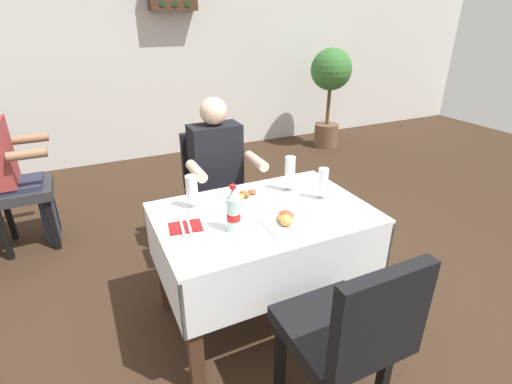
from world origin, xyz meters
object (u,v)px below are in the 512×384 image
chair_near_camera_side (348,332)px  napkin_cutlery_set (186,227)px  seated_diner_far (219,175)px  plate_near_camera (286,220)px  background_chair_right (6,185)px  background_patron (8,166)px  chair_far_diner_seat (217,189)px  beer_glass_left (323,183)px  beer_glass_right (290,174)px  main_dining_table (263,237)px  plate_far_diner (244,197)px  potted_plant_corner (330,82)px  beer_glass_middle (192,191)px  cola_bottle_primary (233,211)px

chair_near_camera_side → napkin_cutlery_set: bearing=119.1°
seated_diner_far → plate_near_camera: seated_diner_far is taller
background_chair_right → background_patron: bearing=-0.0°
chair_far_diner_seat → beer_glass_left: chair_far_diner_seat is taller
beer_glass_right → main_dining_table: bearing=-146.4°
plate_near_camera → napkin_cutlery_set: plate_near_camera is taller
beer_glass_left → background_chair_right: background_chair_right is taller
background_chair_right → chair_far_diner_seat: bearing=-27.7°
plate_far_diner → napkin_cutlery_set: plate_far_diner is taller
chair_near_camera_side → beer_glass_right: 1.06m
chair_far_diner_seat → potted_plant_corner: 3.08m
seated_diner_far → background_chair_right: size_ratio=1.30×
chair_near_camera_side → seated_diner_far: bearing=90.6°
background_chair_right → beer_glass_left: bearing=-40.2°
beer_glass_left → main_dining_table: bearing=179.2°
background_chair_right → background_patron: 0.16m
beer_glass_left → background_chair_right: size_ratio=0.20×
chair_far_diner_seat → seated_diner_far: 0.19m
beer_glass_middle → cola_bottle_primary: bearing=-71.1°
plate_near_camera → beer_glass_middle: 0.56m
chair_far_diner_seat → beer_glass_middle: bearing=-121.1°
main_dining_table → napkin_cutlery_set: (-0.45, 0.02, 0.18)m
napkin_cutlery_set → potted_plant_corner: (2.84, 2.69, 0.17)m
seated_diner_far → beer_glass_middle: bearing=-125.4°
plate_near_camera → beer_glass_left: size_ratio=1.26×
beer_glass_left → potted_plant_corner: 3.37m
beer_glass_left → beer_glass_middle: size_ratio=0.99×
seated_diner_far → cola_bottle_primary: (-0.22, -0.81, 0.14)m
beer_glass_middle → background_patron: (-1.07, 1.35, -0.14)m
chair_far_diner_seat → plate_far_diner: (-0.03, -0.60, 0.20)m
potted_plant_corner → chair_far_diner_seat: bearing=-141.3°
napkin_cutlery_set → background_chair_right: size_ratio=0.20×
beer_glass_middle → potted_plant_corner: (2.73, 2.49, 0.07)m
main_dining_table → chair_near_camera_side: 0.80m
seated_diner_far → beer_glass_middle: 0.59m
seated_diner_far → plate_far_diner: size_ratio=5.17×
beer_glass_left → seated_diner_far: bearing=120.5°
plate_far_diner → beer_glass_middle: beer_glass_middle is taller
chair_near_camera_side → beer_glass_left: (0.39, 0.79, 0.30)m
chair_far_diner_seat → napkin_cutlery_set: bearing=-120.0°
main_dining_table → plate_far_diner: 0.27m
napkin_cutlery_set → beer_glass_middle: bearing=63.2°
seated_diner_far → chair_near_camera_side: bearing=-89.4°
cola_bottle_primary → plate_far_diner: bearing=58.2°
chair_near_camera_side → napkin_cutlery_set: chair_near_camera_side is taller
chair_near_camera_side → background_patron: size_ratio=0.77×
main_dining_table → background_chair_right: (-1.46, 1.57, -0.02)m
plate_far_diner → beer_glass_middle: 0.33m
main_dining_table → cola_bottle_primary: bearing=-152.7°
main_dining_table → beer_glass_middle: beer_glass_middle is taller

